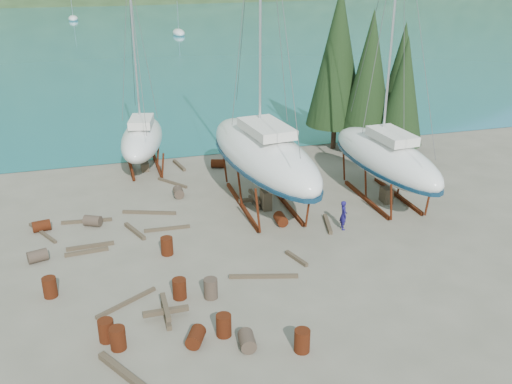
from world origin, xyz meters
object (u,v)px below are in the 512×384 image
object	(u,v)px
large_sailboat_near	(263,154)
small_sailboat_shore	(142,138)
large_sailboat_far	(386,157)
worker	(343,215)

from	to	relation	value
large_sailboat_near	small_sailboat_shore	size ratio (longest dim) A/B	1.49
large_sailboat_far	worker	world-z (taller)	large_sailboat_far
large_sailboat_near	worker	xyz separation A→B (m)	(3.11, -4.10, -2.28)
large_sailboat_far	worker	xyz separation A→B (m)	(-3.82, -2.98, -1.80)
large_sailboat_far	worker	distance (m)	5.17
large_sailboat_near	small_sailboat_shore	world-z (taller)	large_sailboat_near
small_sailboat_shore	worker	size ratio (longest dim) A/B	8.09
large_sailboat_far	worker	bearing A→B (deg)	-146.16
large_sailboat_far	worker	size ratio (longest dim) A/B	10.05
large_sailboat_near	large_sailboat_far	world-z (taller)	large_sailboat_near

